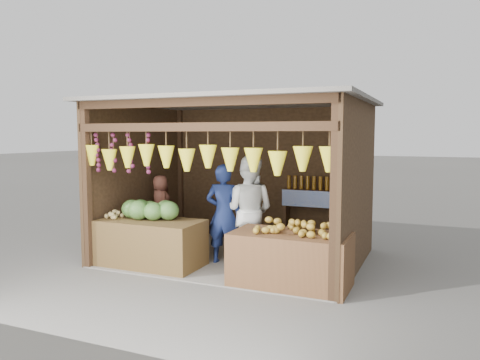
% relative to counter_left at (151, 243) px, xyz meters
% --- Properties ---
extents(ground, '(80.00, 80.00, 0.00)m').
position_rel_counter_left_xyz_m(ground, '(1.06, 0.99, -0.37)').
color(ground, '#514F49').
rests_on(ground, ground).
extents(stall_structure, '(4.30, 3.30, 2.66)m').
position_rel_counter_left_xyz_m(stall_structure, '(1.03, 0.95, 1.29)').
color(stall_structure, slate).
rests_on(stall_structure, ground).
extents(back_shelf, '(1.25, 0.32, 1.32)m').
position_rel_counter_left_xyz_m(back_shelf, '(2.11, 2.28, 0.50)').
color(back_shelf, '#382314').
rests_on(back_shelf, ground).
extents(counter_left, '(1.63, 0.85, 0.74)m').
position_rel_counter_left_xyz_m(counter_left, '(0.00, 0.00, 0.00)').
color(counter_left, '#533A1B').
rests_on(counter_left, ground).
extents(counter_right, '(1.62, 0.85, 0.74)m').
position_rel_counter_left_xyz_m(counter_right, '(2.33, -0.07, 0.00)').
color(counter_right, '#4F311A').
rests_on(counter_right, ground).
extents(stool, '(0.35, 0.35, 0.33)m').
position_rel_counter_left_xyz_m(stool, '(-0.46, 1.00, -0.21)').
color(stool, black).
rests_on(stool, ground).
extents(man_standing, '(0.63, 0.45, 1.63)m').
position_rel_counter_left_xyz_m(man_standing, '(1.01, 0.57, 0.44)').
color(man_standing, '#131E48').
rests_on(man_standing, ground).
extents(woman_standing, '(0.89, 0.71, 1.76)m').
position_rel_counter_left_xyz_m(woman_standing, '(1.37, 0.75, 0.51)').
color(woman_standing, white).
rests_on(woman_standing, ground).
extents(vendor_seated, '(0.60, 0.57, 1.04)m').
position_rel_counter_left_xyz_m(vendor_seated, '(-0.46, 1.00, 0.47)').
color(vendor_seated, brown).
rests_on(vendor_seated, stool).
extents(melon_pile, '(1.00, 0.50, 0.32)m').
position_rel_counter_left_xyz_m(melon_pile, '(-0.08, 0.10, 0.53)').
color(melon_pile, '#164E14').
rests_on(melon_pile, counter_left).
extents(tanfruit_pile, '(0.34, 0.40, 0.13)m').
position_rel_counter_left_xyz_m(tanfruit_pile, '(-0.67, -0.10, 0.44)').
color(tanfruit_pile, tan).
rests_on(tanfruit_pile, counter_left).
extents(mango_pile, '(1.40, 0.64, 0.22)m').
position_rel_counter_left_xyz_m(mango_pile, '(2.40, -0.07, 0.48)').
color(mango_pile, '#B25017').
rests_on(mango_pile, counter_right).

